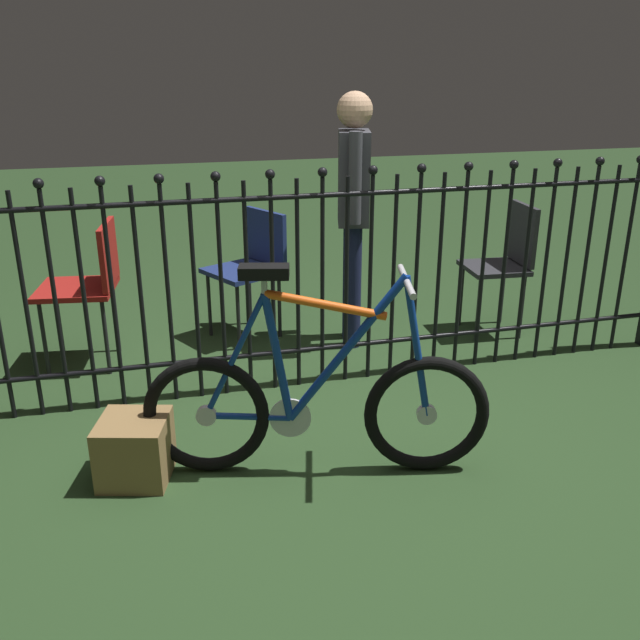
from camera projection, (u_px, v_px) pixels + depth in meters
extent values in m
plane|color=#264020|center=(355.00, 439.00, 3.27)|extent=(20.00, 20.00, 0.00)
cylinder|color=black|center=(26.00, 309.00, 3.31)|extent=(0.02, 0.02, 1.14)
cylinder|color=black|center=(56.00, 306.00, 3.34)|extent=(0.02, 0.02, 1.14)
sphere|color=black|center=(38.00, 184.00, 3.13)|extent=(0.05, 0.05, 0.05)
cylinder|color=black|center=(85.00, 304.00, 3.37)|extent=(0.02, 0.02, 1.14)
cylinder|color=black|center=(113.00, 302.00, 3.40)|extent=(0.02, 0.02, 1.14)
sphere|color=black|center=(100.00, 181.00, 3.19)|extent=(0.05, 0.05, 0.05)
cylinder|color=black|center=(141.00, 300.00, 3.44)|extent=(0.02, 0.02, 1.14)
cylinder|color=black|center=(169.00, 297.00, 3.47)|extent=(0.02, 0.02, 1.14)
sphere|color=black|center=(159.00, 179.00, 3.26)|extent=(0.05, 0.05, 0.05)
cylinder|color=black|center=(195.00, 295.00, 3.50)|extent=(0.02, 0.02, 1.14)
cylinder|color=black|center=(222.00, 293.00, 3.53)|extent=(0.02, 0.02, 1.14)
sphere|color=black|center=(215.00, 176.00, 3.32)|extent=(0.05, 0.05, 0.05)
cylinder|color=black|center=(248.00, 291.00, 3.57)|extent=(0.02, 0.02, 1.14)
cylinder|color=black|center=(273.00, 289.00, 3.60)|extent=(0.02, 0.02, 1.14)
sphere|color=black|center=(270.00, 174.00, 3.39)|extent=(0.05, 0.05, 0.05)
cylinder|color=black|center=(298.00, 287.00, 3.63)|extent=(0.02, 0.02, 1.14)
cylinder|color=black|center=(322.00, 285.00, 3.66)|extent=(0.02, 0.02, 1.14)
sphere|color=black|center=(322.00, 172.00, 3.45)|extent=(0.05, 0.05, 0.05)
cylinder|color=black|center=(346.00, 283.00, 3.70)|extent=(0.02, 0.02, 1.14)
cylinder|color=black|center=(370.00, 281.00, 3.73)|extent=(0.02, 0.02, 1.14)
sphere|color=black|center=(373.00, 170.00, 3.52)|extent=(0.05, 0.05, 0.05)
cylinder|color=black|center=(393.00, 279.00, 3.76)|extent=(0.02, 0.02, 1.14)
cylinder|color=black|center=(416.00, 277.00, 3.79)|extent=(0.02, 0.02, 1.14)
sphere|color=black|center=(422.00, 168.00, 3.58)|extent=(0.05, 0.05, 0.05)
cylinder|color=black|center=(439.00, 276.00, 3.83)|extent=(0.02, 0.02, 1.14)
cylinder|color=black|center=(461.00, 274.00, 3.86)|extent=(0.02, 0.02, 1.14)
sphere|color=black|center=(469.00, 166.00, 3.65)|extent=(0.05, 0.05, 0.05)
cylinder|color=black|center=(482.00, 272.00, 3.89)|extent=(0.02, 0.02, 1.14)
cylinder|color=black|center=(504.00, 270.00, 3.92)|extent=(0.02, 0.02, 1.14)
sphere|color=black|center=(514.00, 165.00, 3.71)|extent=(0.05, 0.05, 0.05)
cylinder|color=black|center=(525.00, 269.00, 3.96)|extent=(0.02, 0.02, 1.14)
cylinder|color=black|center=(545.00, 267.00, 3.99)|extent=(0.02, 0.02, 1.14)
sphere|color=black|center=(558.00, 163.00, 3.78)|extent=(0.05, 0.05, 0.05)
cylinder|color=black|center=(566.00, 265.00, 4.02)|extent=(0.02, 0.02, 1.14)
cylinder|color=black|center=(586.00, 264.00, 4.05)|extent=(0.02, 0.02, 1.14)
sphere|color=black|center=(600.00, 161.00, 3.84)|extent=(0.05, 0.05, 0.05)
cylinder|color=black|center=(605.00, 262.00, 4.09)|extent=(0.02, 0.02, 1.14)
cylinder|color=black|center=(625.00, 260.00, 4.12)|extent=(0.02, 0.02, 1.14)
cylinder|color=black|center=(320.00, 348.00, 3.79)|extent=(4.28, 0.03, 0.03)
cylinder|color=black|center=(320.00, 195.00, 3.49)|extent=(4.28, 0.03, 0.03)
torus|color=black|center=(206.00, 415.00, 2.93)|extent=(0.54, 0.19, 0.54)
cylinder|color=silver|center=(206.00, 415.00, 2.93)|extent=(0.09, 0.05, 0.09)
torus|color=black|center=(427.00, 414.00, 2.94)|extent=(0.54, 0.19, 0.54)
cylinder|color=silver|center=(427.00, 414.00, 2.94)|extent=(0.09, 0.05, 0.09)
cylinder|color=navy|center=(346.00, 350.00, 2.83)|extent=(0.49, 0.16, 0.66)
cylinder|color=#EA5914|center=(326.00, 305.00, 2.76)|extent=(0.49, 0.16, 0.14)
cylinder|color=navy|center=(278.00, 358.00, 2.84)|extent=(0.13, 0.07, 0.57)
cylinder|color=navy|center=(248.00, 417.00, 2.93)|extent=(0.36, 0.12, 0.04)
cylinder|color=navy|center=(234.00, 356.00, 2.84)|extent=(0.28, 0.10, 0.56)
cylinder|color=navy|center=(417.00, 348.00, 2.83)|extent=(0.15, 0.07, 0.63)
cylinder|color=silver|center=(407.00, 279.00, 2.72)|extent=(0.03, 0.03, 0.02)
cylinder|color=silver|center=(406.00, 281.00, 2.73)|extent=(0.12, 0.39, 0.03)
cylinder|color=silver|center=(264.00, 285.00, 2.73)|extent=(0.03, 0.03, 0.07)
cube|color=black|center=(264.00, 272.00, 2.71)|extent=(0.22, 0.14, 0.05)
cylinder|color=silver|center=(290.00, 418.00, 2.94)|extent=(0.18, 0.06, 0.18)
cylinder|color=black|center=(478.00, 310.00, 4.35)|extent=(0.02, 0.02, 0.43)
cylinder|color=black|center=(461.00, 295.00, 4.63)|extent=(0.02, 0.02, 0.43)
cylinder|color=black|center=(522.00, 307.00, 4.40)|extent=(0.02, 0.02, 0.43)
cylinder|color=black|center=(502.00, 293.00, 4.68)|extent=(0.02, 0.02, 0.43)
cube|color=#2D2D33|center=(494.00, 268.00, 4.43)|extent=(0.40, 0.40, 0.03)
cube|color=#2D2D33|center=(523.00, 234.00, 4.39)|extent=(0.06, 0.35, 0.38)
cylinder|color=black|center=(238.00, 317.00, 4.23)|extent=(0.02, 0.02, 0.43)
cylinder|color=black|center=(209.00, 304.00, 4.45)|extent=(0.02, 0.02, 0.43)
cylinder|color=black|center=(279.00, 306.00, 4.43)|extent=(0.02, 0.02, 0.43)
cylinder|color=black|center=(250.00, 294.00, 4.65)|extent=(0.02, 0.02, 0.43)
cube|color=navy|center=(243.00, 271.00, 4.36)|extent=(0.54, 0.54, 0.03)
cube|color=navy|center=(266.00, 237.00, 4.41)|extent=(0.20, 0.36, 0.34)
cylinder|color=black|center=(44.00, 340.00, 3.85)|extent=(0.02, 0.02, 0.45)
cylinder|color=black|center=(59.00, 319.00, 4.16)|extent=(0.02, 0.02, 0.45)
cylinder|color=black|center=(106.00, 337.00, 3.89)|extent=(0.02, 0.02, 0.45)
cylinder|color=black|center=(116.00, 317.00, 4.20)|extent=(0.02, 0.02, 0.45)
cube|color=#A51E19|center=(76.00, 289.00, 3.94)|extent=(0.48, 0.48, 0.03)
cube|color=#A51E19|center=(108.00, 254.00, 3.89)|extent=(0.09, 0.40, 0.35)
cylinder|color=#191E3F|center=(352.00, 288.00, 4.23)|extent=(0.11, 0.11, 0.77)
cylinder|color=#191E3F|center=(351.00, 280.00, 4.38)|extent=(0.11, 0.11, 0.77)
cube|color=#3F3F47|center=(354.00, 178.00, 4.07)|extent=(0.25, 0.34, 0.55)
cylinder|color=#3F3F47|center=(355.00, 179.00, 3.87)|extent=(0.08, 0.08, 0.52)
cylinder|color=#3F3F47|center=(352.00, 168.00, 4.25)|extent=(0.08, 0.08, 0.52)
sphere|color=tan|center=(355.00, 110.00, 3.93)|extent=(0.21, 0.21, 0.21)
cube|color=olive|center=(135.00, 449.00, 2.93)|extent=(0.35, 0.35, 0.28)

